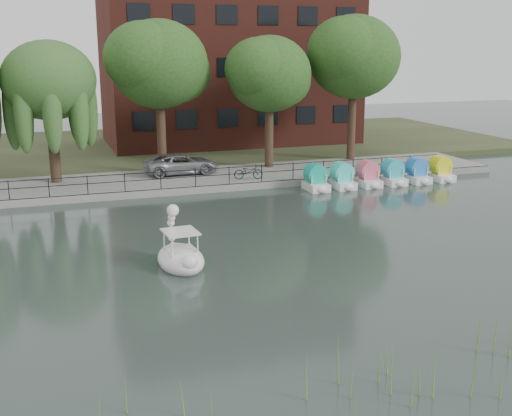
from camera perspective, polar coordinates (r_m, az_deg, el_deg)
ground_plane at (r=24.75m, az=1.90°, el=-5.19°), size 120.00×120.00×0.00m
promenade at (r=39.53m, az=-6.31°, el=2.48°), size 40.00×6.00×0.40m
kerb at (r=36.72m, az=-5.30°, el=1.59°), size 40.00×0.25×0.40m
land_strip at (r=53.08m, az=-9.64°, el=5.39°), size 60.00×22.00×0.36m
railing at (r=36.71m, az=-5.41°, el=3.10°), size 32.00×0.05×1.00m
apartment_building at (r=53.99m, az=-2.44°, el=15.50°), size 20.00×10.07×18.00m
willow_mid at (r=38.86m, az=-17.94°, el=10.69°), size 5.32×5.32×8.15m
broadleaf_center at (r=40.48m, az=-8.63°, el=12.48°), size 6.00×6.00×9.25m
broadleaf_right at (r=41.86m, az=1.20°, el=11.77°), size 5.40×5.40×8.32m
broadleaf_far at (r=45.35m, az=8.71°, el=13.09°), size 6.30×6.30×9.71m
minivan at (r=40.31m, az=-6.65°, el=4.06°), size 2.54×5.33×1.47m
bicycle at (r=38.52m, az=-0.68°, el=3.32°), size 0.96×1.81×1.00m
swan_boat at (r=24.70m, az=-6.75°, el=-4.10°), size 1.89×2.83×2.27m
pedal_boat_row at (r=39.45m, az=10.99°, el=2.89°), size 9.65×1.70×1.40m
reed_bank at (r=17.78m, az=19.39°, el=-12.11°), size 24.00×2.40×1.20m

